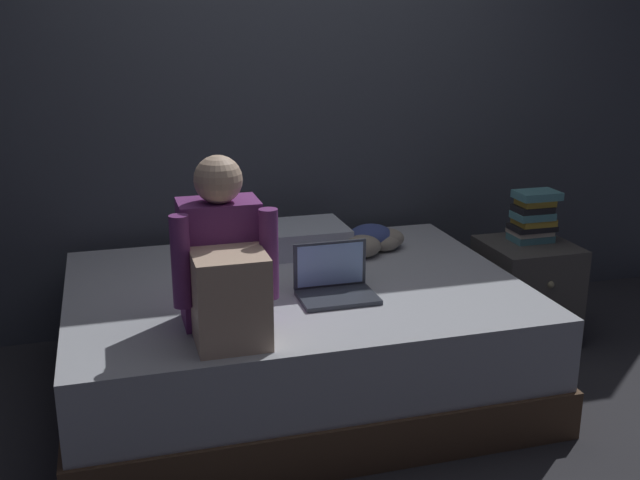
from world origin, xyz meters
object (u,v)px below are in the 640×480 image
(bed, at_px, (295,337))
(nightstand, at_px, (525,291))
(person_sitting, at_px, (224,266))
(book_stack, at_px, (533,217))
(clothes_pile, at_px, (373,240))
(pillow, at_px, (289,239))
(laptop, at_px, (335,284))

(bed, xyz_separation_m, nightstand, (1.30, 0.21, 0.01))
(bed, xyz_separation_m, person_sitting, (-0.37, -0.43, 0.51))
(person_sitting, bearing_deg, book_stack, 21.35)
(person_sitting, xyz_separation_m, clothes_pile, (0.87, 0.77, -0.19))
(nightstand, bearing_deg, pillow, 168.74)
(person_sitting, distance_m, clothes_pile, 1.17)
(person_sitting, height_order, clothes_pile, person_sitting)
(laptop, xyz_separation_m, pillow, (-0.03, 0.66, 0.01))
(laptop, relative_size, pillow, 0.57)
(bed, height_order, book_stack, book_stack)
(nightstand, bearing_deg, bed, -170.87)
(laptop, height_order, pillow, laptop)
(nightstand, bearing_deg, person_sitting, -159.19)
(pillow, bearing_deg, person_sitting, -117.80)
(nightstand, xyz_separation_m, book_stack, (0.03, 0.03, 0.39))
(book_stack, bearing_deg, person_sitting, -158.65)
(bed, distance_m, pillow, 0.56)
(clothes_pile, bearing_deg, book_stack, -6.90)
(bed, height_order, pillow, pillow)
(clothes_pile, bearing_deg, laptop, -124.26)
(clothes_pile, bearing_deg, nightstand, -9.18)
(pillow, bearing_deg, book_stack, -9.70)
(laptop, bearing_deg, pillow, 92.91)
(pillow, height_order, book_stack, book_stack)
(book_stack, bearing_deg, laptop, -159.70)
(nightstand, height_order, clothes_pile, clothes_pile)
(nightstand, relative_size, laptop, 1.64)
(clothes_pile, bearing_deg, person_sitting, -138.58)
(person_sitting, distance_m, laptop, 0.58)
(nightstand, height_order, pillow, pillow)
(nightstand, height_order, person_sitting, person_sitting)
(person_sitting, bearing_deg, nightstand, 20.81)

